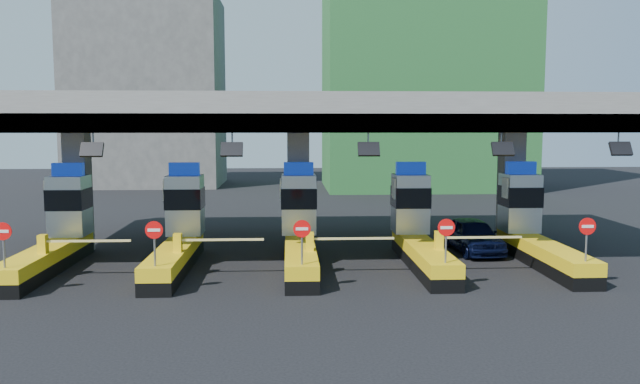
{
  "coord_description": "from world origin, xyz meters",
  "views": [
    {
      "loc": [
        -0.46,
        -25.67,
        5.75
      ],
      "look_at": [
        0.86,
        0.0,
        3.02
      ],
      "focal_mm": 35.0,
      "sensor_mm": 36.0,
      "label": 1
    }
  ],
  "objects": [
    {
      "name": "bg_building_scaffold",
      "position": [
        12.0,
        32.0,
        14.0
      ],
      "size": [
        18.0,
        12.0,
        28.0
      ],
      "primitive_type": "cube",
      "color": "#1E5926",
      "rests_on": "ground"
    },
    {
      "name": "ground",
      "position": [
        0.0,
        0.0,
        0.0
      ],
      "size": [
        120.0,
        120.0,
        0.0
      ],
      "primitive_type": "plane",
      "color": "black",
      "rests_on": "ground"
    },
    {
      "name": "toll_lane_left",
      "position": [
        -5.0,
        0.28,
        1.4
      ],
      "size": [
        4.43,
        8.0,
        4.16
      ],
      "color": "black",
      "rests_on": "ground"
    },
    {
      "name": "toll_canopy",
      "position": [
        0.0,
        2.87,
        6.13
      ],
      "size": [
        28.0,
        12.09,
        7.0
      ],
      "color": "slate",
      "rests_on": "ground"
    },
    {
      "name": "toll_lane_far_left",
      "position": [
        -10.0,
        0.28,
        1.4
      ],
      "size": [
        4.43,
        8.0,
        4.16
      ],
      "color": "black",
      "rests_on": "ground"
    },
    {
      "name": "bg_building_concrete",
      "position": [
        -14.0,
        36.0,
        9.0
      ],
      "size": [
        14.0,
        10.0,
        18.0
      ],
      "primitive_type": "cube",
      "color": "#4C4C49",
      "rests_on": "ground"
    },
    {
      "name": "toll_lane_center",
      "position": [
        0.0,
        0.28,
        1.4
      ],
      "size": [
        4.43,
        8.0,
        4.16
      ],
      "color": "black",
      "rests_on": "ground"
    },
    {
      "name": "toll_lane_far_right",
      "position": [
        10.0,
        0.28,
        1.4
      ],
      "size": [
        4.43,
        8.0,
        4.16
      ],
      "color": "black",
      "rests_on": "ground"
    },
    {
      "name": "toll_lane_right",
      "position": [
        5.0,
        0.28,
        1.4
      ],
      "size": [
        4.43,
        8.0,
        4.16
      ],
      "color": "black",
      "rests_on": "ground"
    },
    {
      "name": "van",
      "position": [
        7.95,
        2.03,
        0.78
      ],
      "size": [
        2.12,
        4.7,
        1.57
      ],
      "primitive_type": "imported",
      "rotation": [
        0.0,
        0.0,
        0.06
      ],
      "color": "black",
      "rests_on": "ground"
    }
  ]
}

